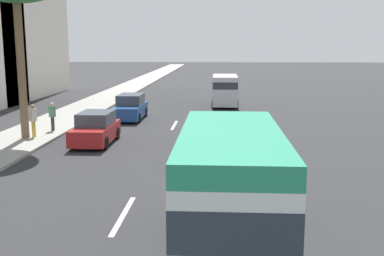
# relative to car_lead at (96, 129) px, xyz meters

# --- Properties ---
(ground_plane) EXTENTS (198.00, 198.00, 0.00)m
(ground_plane) POSITION_rel_car_lead_xyz_m (11.23, -3.47, -0.76)
(ground_plane) COLOR #2D2D30
(sidewalk_right) EXTENTS (162.00, 3.63, 0.15)m
(sidewalk_right) POSITION_rel_car_lead_xyz_m (11.23, 4.20, -0.69)
(sidewalk_right) COLOR #9E9B93
(sidewalk_right) RESTS_ON ground_plane
(lane_stripe_mid) EXTENTS (3.20, 0.16, 0.01)m
(lane_stripe_mid) POSITION_rel_car_lead_xyz_m (-9.92, -3.47, -0.76)
(lane_stripe_mid) COLOR silver
(lane_stripe_mid) RESTS_ON ground_plane
(lane_stripe_far) EXTENTS (3.20, 0.16, 0.01)m
(lane_stripe_far) POSITION_rel_car_lead_xyz_m (5.63, -3.47, -0.76)
(lane_stripe_far) COLOR silver
(lane_stripe_far) RESTS_ON ground_plane
(car_lead) EXTENTS (4.04, 1.81, 1.62)m
(car_lead) POSITION_rel_car_lead_xyz_m (0.00, 0.00, 0.00)
(car_lead) COLOR #A51E1E
(car_lead) RESTS_ON ground_plane
(van_second) EXTENTS (4.69, 2.09, 2.51)m
(van_second) POSITION_rel_car_lead_xyz_m (15.00, -6.72, 0.67)
(van_second) COLOR silver
(van_second) RESTS_ON ground_plane
(car_third) EXTENTS (4.33, 1.79, 1.69)m
(car_third) POSITION_rel_car_lead_xyz_m (7.82, -0.28, 0.03)
(car_third) COLOR #1E478C
(car_third) RESTS_ON ground_plane
(car_fourth) EXTENTS (4.14, 1.89, 1.61)m
(car_fourth) POSITION_rel_car_lead_xyz_m (-2.59, -6.78, -0.00)
(car_fourth) COLOR #A51E1E
(car_fourth) RESTS_ON ground_plane
(minibus_fifth) EXTENTS (6.22, 2.44, 3.07)m
(minibus_fifth) POSITION_rel_car_lead_xyz_m (-12.43, -6.58, 0.92)
(minibus_fifth) COLOR silver
(minibus_fifth) RESTS_ON ground_plane
(pedestrian_near_lamp) EXTENTS (0.30, 0.36, 1.63)m
(pedestrian_near_lamp) POSITION_rel_car_lead_xyz_m (2.65, 3.22, 0.28)
(pedestrian_near_lamp) COLOR #333338
(pedestrian_near_lamp) RESTS_ON sidewalk_right
(pedestrian_mid_block) EXTENTS (0.39, 0.35, 1.74)m
(pedestrian_mid_block) POSITION_rel_car_lead_xyz_m (0.79, 3.57, 0.35)
(pedestrian_mid_block) COLOR gold
(pedestrian_mid_block) RESTS_ON sidewalk_right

